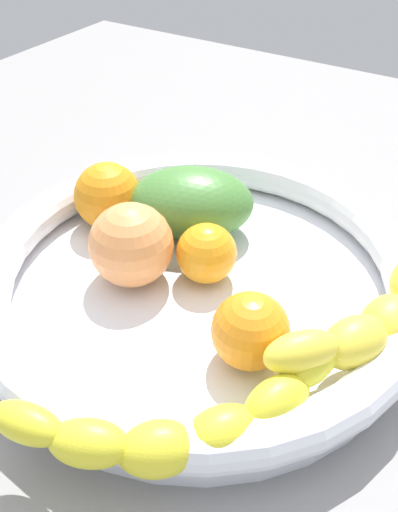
{
  "coord_description": "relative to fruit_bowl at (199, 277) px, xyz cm",
  "views": [
    {
      "loc": [
        18.92,
        -30.26,
        35.89
      ],
      "look_at": [
        0.0,
        0.0,
        7.87
      ],
      "focal_mm": 39.79,
      "sensor_mm": 36.0,
      "label": 1
    }
  ],
  "objects": [
    {
      "name": "peach_blush",
      "position": [
        -5.11,
        -2.17,
        2.7
      ],
      "size": [
        6.94,
        6.94,
        6.94
      ],
      "primitive_type": "sphere",
      "color": "#F79A57",
      "rests_on": "fruit_bowl"
    },
    {
      "name": "orange_front",
      "position": [
        7.32,
        -4.98,
        2.01
      ],
      "size": [
        5.56,
        5.56,
        5.56
      ],
      "primitive_type": "sphere",
      "color": "orange",
      "rests_on": "fruit_bowl"
    },
    {
      "name": "fruit_bowl",
      "position": [
        0.0,
        0.0,
        0.0
      ],
      "size": [
        36.33,
        36.33,
        5.14
      ],
      "color": "white",
      "rests_on": "kitchen_counter"
    },
    {
      "name": "orange_mid_right",
      "position": [
        0.39,
        1.15,
        1.75
      ],
      "size": [
        5.04,
        5.04,
        5.04
      ],
      "primitive_type": "sphere",
      "color": "orange",
      "rests_on": "fruit_bowl"
    },
    {
      "name": "banana_draped_left",
      "position": [
        7.54,
        -13.45,
        1.74
      ],
      "size": [
        16.42,
        17.44,
        3.97
      ],
      "color": "yellow",
      "rests_on": "fruit_bowl"
    },
    {
      "name": "banana_draped_right",
      "position": [
        14.41,
        1.7,
        2.32
      ],
      "size": [
        8.92,
        21.96,
        5.56
      ],
      "color": "yellow",
      "rests_on": "fruit_bowl"
    },
    {
      "name": "orange_mid_left",
      "position": [
        -11.8,
        3.01,
        2.35
      ],
      "size": [
        6.25,
        6.25,
        6.25
      ],
      "primitive_type": "sphere",
      "color": "orange",
      "rests_on": "fruit_bowl"
    },
    {
      "name": "kitchen_counter",
      "position": [
        0.0,
        0.0,
        -4.15
      ],
      "size": [
        120.0,
        120.0,
        3.0
      ],
      "primitive_type": "cube",
      "color": "gray",
      "rests_on": "ground"
    },
    {
      "name": "mango_green",
      "position": [
        -4.71,
        6.18,
        2.33
      ],
      "size": [
        13.73,
        12.3,
        6.21
      ],
      "primitive_type": "ellipsoid",
      "rotation": [
        0.0,
        0.0,
        0.48
      ],
      "color": "#49833A",
      "rests_on": "fruit_bowl"
    }
  ]
}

